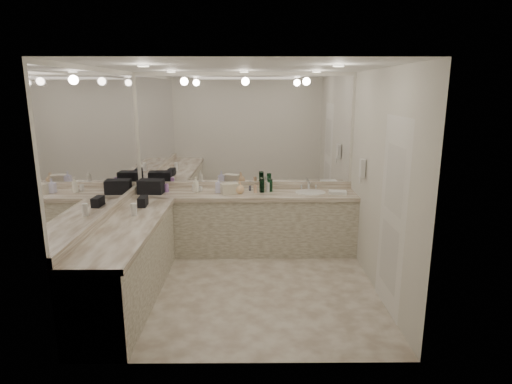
{
  "coord_description": "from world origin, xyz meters",
  "views": [
    {
      "loc": [
        0.11,
        -4.83,
        2.36
      ],
      "look_at": [
        0.15,
        0.4,
        1.1
      ],
      "focal_mm": 30.0,
      "sensor_mm": 36.0,
      "label": 1
    }
  ],
  "objects_px": {
    "soap_bottle_b": "(219,185)",
    "cream_cosmetic_case": "(230,188)",
    "wall_phone": "(362,168)",
    "soap_bottle_a": "(196,185)",
    "hand_towel": "(338,192)",
    "soap_bottle_c": "(240,187)",
    "sink": "(310,193)",
    "black_toiletry_bag": "(151,187)"
  },
  "relations": [
    {
      "from": "wall_phone",
      "to": "soap_bottle_b",
      "type": "relative_size",
      "value": 1.14
    },
    {
      "from": "soap_bottle_b",
      "to": "wall_phone",
      "type": "bearing_deg",
      "value": -14.77
    },
    {
      "from": "hand_towel",
      "to": "soap_bottle_a",
      "type": "bearing_deg",
      "value": 177.46
    },
    {
      "from": "cream_cosmetic_case",
      "to": "hand_towel",
      "type": "relative_size",
      "value": 1.02
    },
    {
      "from": "sink",
      "to": "soap_bottle_b",
      "type": "relative_size",
      "value": 2.09
    },
    {
      "from": "soap_bottle_c",
      "to": "soap_bottle_a",
      "type": "bearing_deg",
      "value": 174.17
    },
    {
      "from": "sink",
      "to": "soap_bottle_b",
      "type": "xyz_separation_m",
      "value": [
        -1.33,
        0.01,
        0.11
      ]
    },
    {
      "from": "soap_bottle_b",
      "to": "cream_cosmetic_case",
      "type": "bearing_deg",
      "value": -18.65
    },
    {
      "from": "wall_phone",
      "to": "hand_towel",
      "type": "height_order",
      "value": "wall_phone"
    },
    {
      "from": "soap_bottle_c",
      "to": "wall_phone",
      "type": "bearing_deg",
      "value": -15.51
    },
    {
      "from": "hand_towel",
      "to": "soap_bottle_a",
      "type": "height_order",
      "value": "soap_bottle_a"
    },
    {
      "from": "cream_cosmetic_case",
      "to": "soap_bottle_a",
      "type": "distance_m",
      "value": 0.5
    },
    {
      "from": "wall_phone",
      "to": "soap_bottle_a",
      "type": "height_order",
      "value": "wall_phone"
    },
    {
      "from": "wall_phone",
      "to": "cream_cosmetic_case",
      "type": "height_order",
      "value": "wall_phone"
    },
    {
      "from": "soap_bottle_b",
      "to": "sink",
      "type": "bearing_deg",
      "value": -0.47
    },
    {
      "from": "sink",
      "to": "cream_cosmetic_case",
      "type": "xyz_separation_m",
      "value": [
        -1.17,
        -0.04,
        0.08
      ]
    },
    {
      "from": "sink",
      "to": "soap_bottle_a",
      "type": "bearing_deg",
      "value": 179.39
    },
    {
      "from": "hand_towel",
      "to": "soap_bottle_b",
      "type": "height_order",
      "value": "soap_bottle_b"
    },
    {
      "from": "cream_cosmetic_case",
      "to": "soap_bottle_a",
      "type": "xyz_separation_m",
      "value": [
        -0.49,
        0.06,
        0.04
      ]
    },
    {
      "from": "sink",
      "to": "soap_bottle_c",
      "type": "bearing_deg",
      "value": -177.39
    },
    {
      "from": "black_toiletry_bag",
      "to": "soap_bottle_b",
      "type": "relative_size",
      "value": 1.65
    },
    {
      "from": "hand_towel",
      "to": "soap_bottle_b",
      "type": "xyz_separation_m",
      "value": [
        -1.72,
        0.08,
        0.08
      ]
    },
    {
      "from": "sink",
      "to": "soap_bottle_c",
      "type": "height_order",
      "value": "soap_bottle_c"
    },
    {
      "from": "sink",
      "to": "cream_cosmetic_case",
      "type": "bearing_deg",
      "value": -177.81
    },
    {
      "from": "sink",
      "to": "cream_cosmetic_case",
      "type": "distance_m",
      "value": 1.17
    },
    {
      "from": "sink",
      "to": "soap_bottle_a",
      "type": "xyz_separation_m",
      "value": [
        -1.66,
        0.02,
        0.12
      ]
    },
    {
      "from": "black_toiletry_bag",
      "to": "wall_phone",
      "type": "bearing_deg",
      "value": -9.24
    },
    {
      "from": "soap_bottle_c",
      "to": "cream_cosmetic_case",
      "type": "bearing_deg",
      "value": 179.06
    },
    {
      "from": "hand_towel",
      "to": "soap_bottle_a",
      "type": "distance_m",
      "value": 2.05
    },
    {
      "from": "wall_phone",
      "to": "soap_bottle_b",
      "type": "xyz_separation_m",
      "value": [
        -1.94,
        0.51,
        -0.34
      ]
    },
    {
      "from": "black_toiletry_bag",
      "to": "soap_bottle_a",
      "type": "distance_m",
      "value": 0.64
    },
    {
      "from": "soap_bottle_a",
      "to": "soap_bottle_c",
      "type": "xyz_separation_m",
      "value": [
        0.63,
        -0.06,
        -0.03
      ]
    },
    {
      "from": "wall_phone",
      "to": "hand_towel",
      "type": "bearing_deg",
      "value": 117.52
    },
    {
      "from": "black_toiletry_bag",
      "to": "soap_bottle_a",
      "type": "bearing_deg",
      "value": 4.02
    },
    {
      "from": "black_toiletry_bag",
      "to": "cream_cosmetic_case",
      "type": "bearing_deg",
      "value": -0.88
    },
    {
      "from": "cream_cosmetic_case",
      "to": "soap_bottle_c",
      "type": "xyz_separation_m",
      "value": [
        0.14,
        -0.0,
        0.02
      ]
    },
    {
      "from": "soap_bottle_a",
      "to": "sink",
      "type": "bearing_deg",
      "value": -0.61
    },
    {
      "from": "wall_phone",
      "to": "soap_bottle_b",
      "type": "height_order",
      "value": "wall_phone"
    },
    {
      "from": "hand_towel",
      "to": "cream_cosmetic_case",
      "type": "bearing_deg",
      "value": 178.95
    },
    {
      "from": "wall_phone",
      "to": "hand_towel",
      "type": "xyz_separation_m",
      "value": [
        -0.22,
        0.43,
        -0.43
      ]
    },
    {
      "from": "wall_phone",
      "to": "cream_cosmetic_case",
      "type": "bearing_deg",
      "value": 165.6
    },
    {
      "from": "sink",
      "to": "black_toiletry_bag",
      "type": "relative_size",
      "value": 1.27
    }
  ]
}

